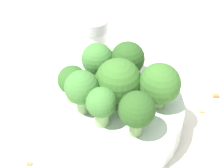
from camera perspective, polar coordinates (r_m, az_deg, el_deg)
name	(u,v)px	position (r m, az deg, el deg)	size (l,w,h in m)	color
ground_plane	(112,127)	(0.45, 0.00, -6.56)	(3.00, 3.00, 0.00)	silver
bowl	(112,115)	(0.44, 0.00, -4.74)	(0.16, 0.16, 0.04)	silver
broccoli_floret_0	(118,82)	(0.41, 0.94, 0.38)	(0.05, 0.05, 0.05)	#84AD66
broccoli_floret_1	(98,60)	(0.44, -2.12, 3.63)	(0.04, 0.04, 0.05)	#84AD66
broccoli_floret_2	(101,104)	(0.38, -1.62, -3.12)	(0.03, 0.03, 0.05)	#8EB770
broccoli_floret_3	(160,85)	(0.41, 7.26, -0.11)	(0.05, 0.05, 0.05)	#7A9E5B
broccoli_floret_4	(72,82)	(0.41, -6.07, 0.37)	(0.03, 0.03, 0.04)	#8EB770
broccoli_floret_5	(82,90)	(0.39, -4.52, -0.94)	(0.04, 0.04, 0.05)	#8EB770
broccoli_floret_6	(128,60)	(0.44, 2.41, 3.74)	(0.04, 0.04, 0.05)	#7A9E5B
broccoli_floret_7	(137,111)	(0.37, 3.83, -4.09)	(0.04, 0.04, 0.05)	#7A9E5B
pepper_shaker	(95,42)	(0.52, -2.66, 6.39)	(0.04, 0.04, 0.07)	silver
almond_crumb_0	(29,163)	(0.43, -12.50, -11.68)	(0.01, 0.00, 0.01)	olive
almond_crumb_1	(202,110)	(0.48, 13.52, -3.91)	(0.01, 0.00, 0.01)	tan
almond_crumb_2	(218,96)	(0.50, 15.82, -1.84)	(0.01, 0.01, 0.01)	olive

